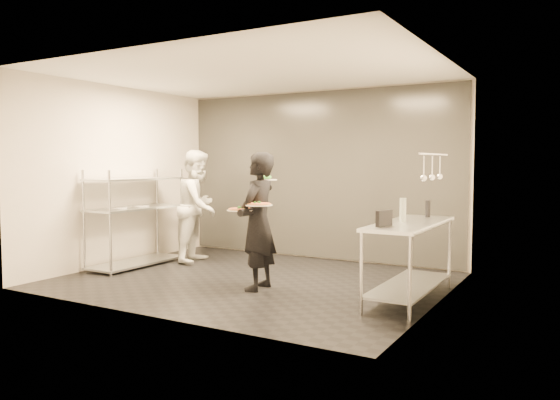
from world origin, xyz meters
The scene contains 13 objects.
room_shell centered at (0.00, 1.18, 1.40)m, with size 5.00×4.00×2.80m.
pass_rack centered at (-2.15, 0.00, 0.77)m, with size 0.60×1.60×1.50m.
prep_counter centered at (2.18, 0.00, 0.63)m, with size 0.60×1.80×0.92m.
utensil_rail centered at (2.43, 0.00, 1.55)m, with size 0.07×1.20×0.31m.
waiter centered at (0.36, -0.41, 0.87)m, with size 0.63×0.42×1.74m, color black.
chef centered at (-1.54, 0.78, 0.90)m, with size 0.88×0.68×1.80m, color silver.
pizza_plate_near centered at (0.21, -0.60, 1.03)m, with size 0.33×0.33×0.05m.
pizza_plate_far centered at (0.49, -0.59, 1.10)m, with size 0.33×0.33×0.05m.
salad_plate centered at (0.32, -0.13, 1.40)m, with size 0.26×0.26×0.07m.
pos_monitor centered at (2.06, -0.57, 1.01)m, with size 0.05×0.24×0.18m, color black.
bottle_green centered at (2.08, 0.04, 1.06)m, with size 0.08×0.08×0.27m, color gray.
bottle_clear centered at (2.16, 0.80, 1.01)m, with size 0.05×0.05×0.18m, color gray.
bottle_dark centered at (2.21, 0.66, 1.03)m, with size 0.06×0.06×0.21m, color black.
Camera 1 is at (4.01, -6.18, 1.61)m, focal length 35.00 mm.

